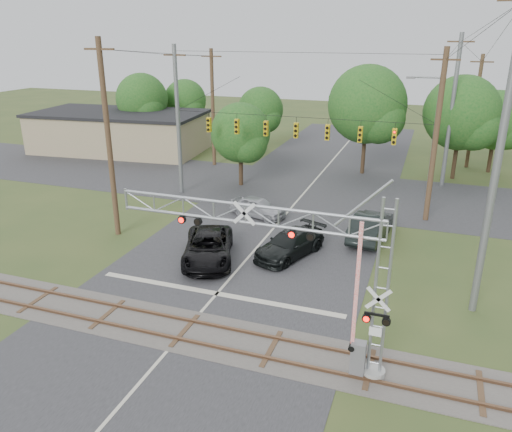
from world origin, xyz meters
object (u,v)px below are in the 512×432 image
(crossing_gantry, at_px, (295,259))
(car_dark, at_px, (290,244))
(pickup_black, at_px, (208,247))
(sedan_silver, at_px, (258,207))
(commercial_building, at_px, (120,131))
(traffic_signal_span, at_px, (308,130))
(streetlight, at_px, (432,133))

(crossing_gantry, bearing_deg, car_dark, 106.55)
(crossing_gantry, distance_m, pickup_black, 10.80)
(sedan_silver, height_order, commercial_building, commercial_building)
(traffic_signal_span, height_order, streetlight, traffic_signal_span)
(crossing_gantry, relative_size, commercial_building, 0.57)
(pickup_black, bearing_deg, streetlight, 33.00)
(car_dark, relative_size, sedan_silver, 1.23)
(crossing_gantry, xyz_separation_m, traffic_signal_span, (-4.12, 18.36, 1.29))
(crossing_gantry, bearing_deg, pickup_black, 133.85)
(crossing_gantry, distance_m, car_dark, 10.58)
(traffic_signal_span, relative_size, commercial_building, 1.02)
(car_dark, xyz_separation_m, commercial_building, (-24.98, 20.19, 1.39))
(traffic_signal_span, xyz_separation_m, sedan_silver, (-2.65, -3.26, -5.04))
(car_dark, height_order, streetlight, streetlight)
(pickup_black, relative_size, streetlight, 0.61)
(crossing_gantry, bearing_deg, streetlight, 79.43)
(traffic_signal_span, distance_m, streetlight, 9.41)
(sedan_silver, bearing_deg, pickup_black, -166.07)
(pickup_black, relative_size, car_dark, 1.14)
(car_dark, bearing_deg, sedan_silver, 146.18)
(traffic_signal_span, bearing_deg, commercial_building, 154.44)
(car_dark, xyz_separation_m, streetlight, (7.05, 13.17, 4.56))
(pickup_black, bearing_deg, sedan_silver, 67.27)
(streetlight, bearing_deg, traffic_signal_span, -152.68)
(crossing_gantry, height_order, traffic_signal_span, traffic_signal_span)
(sedan_silver, xyz_separation_m, streetlight, (11.00, 7.57, 4.59))
(streetlight, bearing_deg, sedan_silver, -145.45)
(crossing_gantry, relative_size, car_dark, 2.14)
(sedan_silver, height_order, streetlight, streetlight)
(car_dark, height_order, sedan_silver, car_dark)
(pickup_black, bearing_deg, commercial_building, 112.20)
(crossing_gantry, bearing_deg, commercial_building, 133.12)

